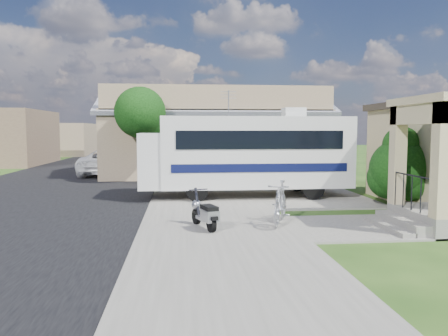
{
  "coord_description": "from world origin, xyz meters",
  "views": [
    {
      "loc": [
        -1.93,
        -11.82,
        2.56
      ],
      "look_at": [
        -0.5,
        2.5,
        1.3
      ],
      "focal_mm": 35.0,
      "sensor_mm": 36.0,
      "label": 1
    }
  ],
  "objects": [
    {
      "name": "scooter",
      "position": [
        -1.32,
        -0.95,
        0.44
      ],
      "size": [
        0.74,
        1.44,
        0.97
      ],
      "rotation": [
        0.0,
        0.0,
        0.33
      ],
      "color": "black",
      "rests_on": "ground"
    },
    {
      "name": "van",
      "position": [
        -6.24,
        19.79,
        0.88
      ],
      "size": [
        2.49,
        6.08,
        1.76
      ],
      "primitive_type": "imported",
      "rotation": [
        0.0,
        0.0,
        0.0
      ],
      "color": "white",
      "rests_on": "ground"
    },
    {
      "name": "garden_hose",
      "position": [
        3.84,
        -0.39,
        0.09
      ],
      "size": [
        0.38,
        0.38,
        0.17
      ],
      "primitive_type": "cylinder",
      "color": "#166F21",
      "rests_on": "ground"
    },
    {
      "name": "street_tree_b",
      "position": [
        -3.7,
        19.05,
        3.39
      ],
      "size": [
        2.44,
        2.4,
        4.73
      ],
      "color": "black",
      "rests_on": "ground"
    },
    {
      "name": "street_tree_a",
      "position": [
        -3.7,
        9.05,
        3.25
      ],
      "size": [
        2.44,
        2.4,
        4.58
      ],
      "color": "black",
      "rests_on": "ground"
    },
    {
      "name": "street_slab",
      "position": [
        -7.5,
        10.0,
        0.01
      ],
      "size": [
        9.0,
        80.0,
        0.02
      ],
      "primitive_type": "cube",
      "color": "black",
      "rests_on": "ground"
    },
    {
      "name": "warehouse",
      "position": [
        0.0,
        13.97,
        1.99
      ],
      "size": [
        12.5,
        8.4,
        5.04
      ],
      "color": "#826B51",
      "rests_on": "ground"
    },
    {
      "name": "ground",
      "position": [
        0.0,
        0.0,
        0.0
      ],
      "size": [
        120.0,
        120.0,
        0.0
      ],
      "primitive_type": "plane",
      "color": "#1B3C10"
    },
    {
      "name": "walk_slab",
      "position": [
        3.0,
        -1.0,
        0.03
      ],
      "size": [
        4.0,
        3.0,
        0.05
      ],
      "primitive_type": "cube",
      "color": "#65625B",
      "rests_on": "ground"
    },
    {
      "name": "driveway_slab",
      "position": [
        1.5,
        4.5,
        0.03
      ],
      "size": [
        7.0,
        6.0,
        0.05
      ],
      "primitive_type": "cube",
      "color": "#65625B",
      "rests_on": "ground"
    },
    {
      "name": "sidewalk_slab",
      "position": [
        -1.0,
        10.0,
        0.03
      ],
      "size": [
        4.0,
        80.0,
        0.06
      ],
      "primitive_type": "cube",
      "color": "#65625B",
      "rests_on": "ground"
    },
    {
      "name": "motorhome",
      "position": [
        0.57,
        4.5,
        1.71
      ],
      "size": [
        7.79,
        2.58,
        3.99
      ],
      "rotation": [
        0.0,
        0.0,
        0.01
      ],
      "color": "beige",
      "rests_on": "ground"
    },
    {
      "name": "distant_bldg_near",
      "position": [
        -15.0,
        34.0,
        1.6
      ],
      "size": [
        8.0,
        7.0,
        3.2
      ],
      "primitive_type": "cube",
      "color": "#826B51",
      "rests_on": "ground"
    },
    {
      "name": "shrub",
      "position": [
        5.22,
        1.67,
        1.37
      ],
      "size": [
        2.18,
        2.08,
        2.67
      ],
      "color": "black",
      "rests_on": "ground"
    },
    {
      "name": "bicycle",
      "position": [
        0.7,
        -0.57,
        0.57
      ],
      "size": [
        1.19,
        1.96,
        1.14
      ],
      "primitive_type": "imported",
      "rotation": [
        0.0,
        0.0,
        -0.37
      ],
      "color": "#93949A",
      "rests_on": "ground"
    },
    {
      "name": "pickup_truck",
      "position": [
        -5.88,
        13.52,
        0.73
      ],
      "size": [
        3.17,
        5.56,
        1.46
      ],
      "primitive_type": "imported",
      "rotation": [
        0.0,
        0.0,
        2.99
      ],
      "color": "white",
      "rests_on": "ground"
    },
    {
      "name": "street_tree_c",
      "position": [
        -3.7,
        28.05,
        3.1
      ],
      "size": [
        2.44,
        2.4,
        4.42
      ],
      "color": "black",
      "rests_on": "ground"
    }
  ]
}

